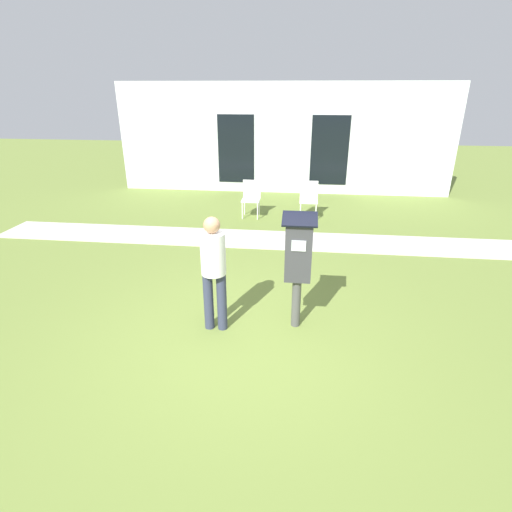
# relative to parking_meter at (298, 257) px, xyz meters

# --- Properties ---
(ground_plane) EXTENTS (40.00, 40.00, 0.00)m
(ground_plane) POSITION_rel_parking_meter_xyz_m (-0.64, -0.41, -1.02)
(ground_plane) COLOR olive
(sidewalk) EXTENTS (12.00, 1.10, 0.02)m
(sidewalk) POSITION_rel_parking_meter_xyz_m (-0.64, 3.27, -1.01)
(sidewalk) COLOR beige
(sidewalk) RESTS_ON ground
(building_facade) EXTENTS (10.00, 0.26, 3.20)m
(building_facade) POSITION_rel_parking_meter_xyz_m (-0.64, 7.62, 0.58)
(building_facade) COLOR silver
(building_facade) RESTS_ON ground
(parking_meter) EXTENTS (0.44, 0.31, 1.59)m
(parking_meter) POSITION_rel_parking_meter_xyz_m (0.00, 0.00, 0.00)
(parking_meter) COLOR #4C4C4C
(parking_meter) RESTS_ON ground
(person_standing) EXTENTS (0.32, 0.32, 1.58)m
(person_standing) POSITION_rel_parking_meter_xyz_m (-1.07, -0.19, -0.09)
(person_standing) COLOR #333851
(person_standing) RESTS_ON ground
(outdoor_chair_left) EXTENTS (0.44, 0.44, 0.90)m
(outdoor_chair_left) POSITION_rel_parking_meter_xyz_m (-1.25, 4.97, -0.49)
(outdoor_chair_left) COLOR white
(outdoor_chair_left) RESTS_ON ground
(outdoor_chair_middle) EXTENTS (0.44, 0.44, 0.90)m
(outdoor_chair_middle) POSITION_rel_parking_meter_xyz_m (0.18, 5.04, -0.49)
(outdoor_chair_middle) COLOR white
(outdoor_chair_middle) RESTS_ON ground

